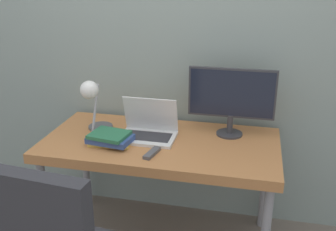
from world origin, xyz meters
The scene contains 7 objects.
wall_back centered at (0.00, 0.78, 1.30)m, with size 8.00×0.05×2.60m.
desk centered at (0.00, 0.36, 0.66)m, with size 1.43×0.71×0.72m.
laptop centered at (-0.08, 0.39, 0.77)m, with size 0.34×0.24×0.25m.
monitor centered at (0.40, 0.54, 0.97)m, with size 0.53×0.16×0.43m.
desk_lamp centered at (-0.43, 0.36, 0.96)m, with size 0.16×0.27×0.36m.
book_stack centered at (-0.28, 0.24, 0.76)m, with size 0.27×0.21×0.07m.
tv_remote centered at (0.00, 0.16, 0.73)m, with size 0.07×0.15×0.02m.
Camera 1 is at (0.53, -1.77, 1.72)m, focal length 42.00 mm.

